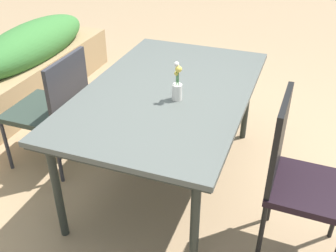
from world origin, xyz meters
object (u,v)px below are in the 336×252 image
chair_far_side (54,105)px  flower_vase (177,86)px  chair_near_left (296,173)px  dining_table (168,96)px

chair_far_side → flower_vase: bearing=-92.5°
chair_near_left → dining_table: bearing=-111.8°
chair_near_left → chair_far_side: chair_near_left is taller
chair_far_side → flower_vase: (-0.04, -0.97, 0.33)m
dining_table → chair_far_side: size_ratio=1.90×
chair_near_left → flower_vase: bearing=-107.2°
chair_near_left → chair_far_side: size_ratio=1.12×
chair_near_left → chair_far_side: bearing=-98.1°
flower_vase → chair_far_side: bearing=87.8°
dining_table → flower_vase: flower_vase is taller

